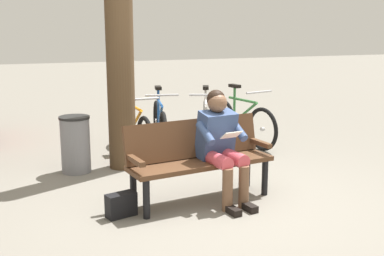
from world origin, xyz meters
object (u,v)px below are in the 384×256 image
bicycle_purple (241,122)px  bicycle_orange (134,130)px  person_reading (221,141)px  litter_bin (75,144)px  bicycle_red (206,125)px  bench (198,154)px  tree_trunk (120,42)px  handbag (121,205)px  bicycle_green (160,125)px

bicycle_purple → bicycle_orange: bearing=-101.1°
person_reading → litter_bin: (1.34, -1.61, -0.30)m
bicycle_red → bicycle_orange: bearing=-66.8°
bench → bicycle_red: 2.31m
tree_trunk → bicycle_orange: size_ratio=1.97×
bench → handbag: (0.90, 0.22, -0.39)m
handbag → bicycle_red: (-1.82, -2.33, 0.24)m
litter_bin → bench: bearing=127.4°
handbag → bicycle_green: (-1.14, -2.54, 0.24)m
bicycle_red → bicycle_green: same height
tree_trunk → bicycle_orange: (-0.30, -0.58, -1.30)m
bench → handbag: bench is taller
bench → bicycle_orange: bicycle_orange is taller
bicycle_purple → bicycle_green: 1.30m
person_reading → bicycle_red: bearing=-116.2°
litter_bin → bicycle_red: 2.14m
person_reading → bicycle_orange: bearing=-87.7°
bicycle_purple → bicycle_green: same height
litter_bin → bicycle_purple: (-2.66, -0.66, -0.01)m
bench → person_reading: 0.30m
handbag → bicycle_green: bearing=-114.3°
litter_bin → bicycle_purple: bearing=-166.2°
person_reading → bicycle_green: 2.47m
litter_bin → handbag: bearing=97.7°
bicycle_purple → bicycle_red: size_ratio=1.04×
bench → handbag: bearing=5.0°
litter_bin → bicycle_red: size_ratio=0.46×
bicycle_purple → bicycle_red: same height
person_reading → litter_bin: 2.12m
bicycle_orange → bicycle_green: bearing=114.9°
handbag → bicycle_orange: (-0.68, -2.29, 0.24)m
bicycle_orange → tree_trunk: bearing=-30.5°
handbag → bicycle_purple: bicycle_purple is taller
bench → bicycle_purple: size_ratio=1.00×
tree_trunk → bicycle_red: 2.03m
handbag → bicycle_red: size_ratio=0.19×
person_reading → bench: bearing=-40.7°
bicycle_green → handbag: bearing=-13.8°
tree_trunk → bicycle_green: tree_trunk is taller
person_reading → bicycle_red: size_ratio=0.76×
bicycle_purple → tree_trunk: bearing=-85.7°
bicycle_purple → bicycle_green: (1.29, -0.19, 0.00)m
handbag → bicycle_red: 2.96m
bicycle_green → bicycle_red: bearing=83.5°
bench → bicycle_orange: 2.08m
tree_trunk → bicycle_green: size_ratio=1.99×
person_reading → bicycle_purple: bearing=-129.0°
person_reading → bicycle_orange: (0.43, -2.20, -0.31)m
litter_bin → bicycle_orange: (-0.91, -0.59, -0.01)m
tree_trunk → handbag: bearing=77.3°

